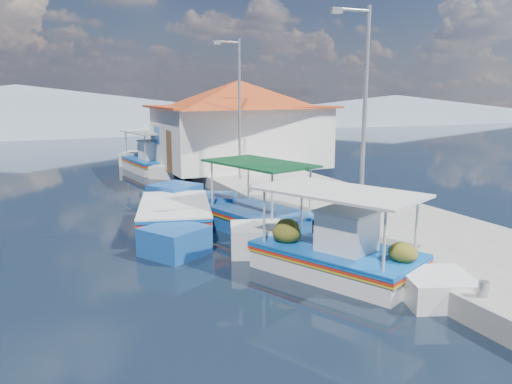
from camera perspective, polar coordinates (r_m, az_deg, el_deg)
name	(u,v)px	position (r m, az deg, el deg)	size (l,w,h in m)	color
ground	(236,296)	(10.87, -2.34, -11.79)	(160.00, 160.00, 0.00)	black
quay	(324,204)	(18.50, 7.79, -1.36)	(5.00, 44.00, 0.50)	#9F9C94
bollards	(283,202)	(16.76, 3.06, -1.18)	(0.20, 17.20, 0.30)	#A5A8AD
main_caique	(336,256)	(12.16, 9.09, -7.19)	(3.82, 6.25, 2.26)	silver
caique_green_canopy	(259,219)	(15.65, 0.30, -3.15)	(3.02, 6.23, 2.42)	#184A95
caique_blue_hull	(173,219)	(16.05, -9.40, -3.00)	(3.33, 6.93, 1.28)	#184A95
caique_far	(150,163)	(28.22, -12.01, 3.26)	(2.60, 6.88, 2.43)	silver
harbor_building	(239,122)	(26.28, -1.97, 8.02)	(10.49, 10.49, 4.40)	silver
lamp_post_near	(362,108)	(13.96, 12.01, 9.36)	(1.21, 0.14, 6.00)	#A5A8AD
lamp_post_far	(237,102)	(21.90, -2.14, 10.19)	(1.21, 0.14, 6.00)	#A5A8AD
mountain_ridge	(119,111)	(66.14, -15.35, 8.95)	(171.40, 96.00, 5.50)	slate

